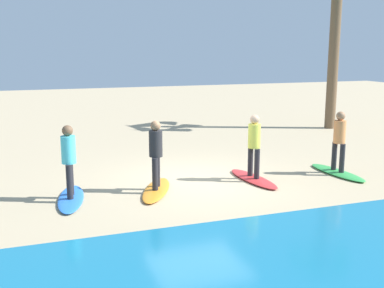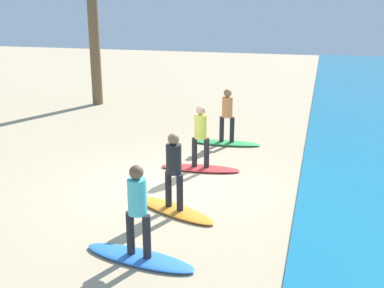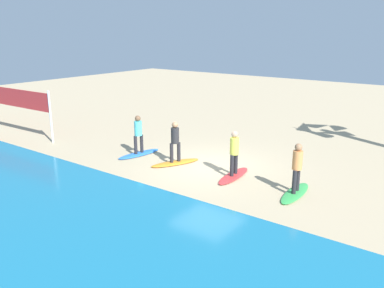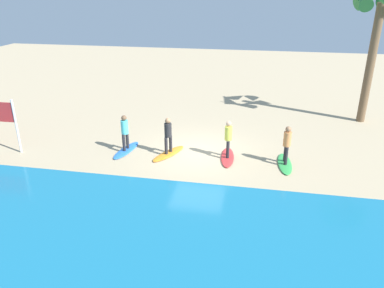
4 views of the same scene
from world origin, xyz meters
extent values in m
plane|color=tan|center=(0.00, 0.00, 0.00)|extent=(60.00, 60.00, 0.00)
ellipsoid|color=green|center=(-3.85, 0.63, 0.04)|extent=(0.69, 2.13, 0.09)
cylinder|color=#232328|center=(-3.86, 0.79, 0.48)|extent=(0.14, 0.14, 0.78)
cylinder|color=#232328|center=(-3.84, 0.47, 0.48)|extent=(0.14, 0.14, 0.78)
cylinder|color=#E58C4C|center=(-3.85, 0.63, 1.18)|extent=(0.32, 0.32, 0.62)
sphere|color=#9E704C|center=(-3.85, 0.63, 1.61)|extent=(0.24, 0.24, 0.24)
ellipsoid|color=red|center=(-1.39, 0.43, 0.04)|extent=(0.73, 2.14, 0.09)
cylinder|color=#232328|center=(-1.40, 0.59, 0.48)|extent=(0.14, 0.14, 0.78)
cylinder|color=#232328|center=(-1.38, 0.27, 0.48)|extent=(0.14, 0.14, 0.78)
cylinder|color=#E0E04C|center=(-1.39, 0.43, 1.18)|extent=(0.32, 0.32, 0.62)
sphere|color=tan|center=(-1.39, 0.43, 1.61)|extent=(0.24, 0.24, 0.24)
ellipsoid|color=orange|center=(1.26, 0.54, 0.04)|extent=(1.38, 2.14, 0.09)
cylinder|color=#232328|center=(1.33, 0.68, 0.48)|extent=(0.14, 0.14, 0.78)
cylinder|color=#232328|center=(1.19, 0.39, 0.48)|extent=(0.14, 0.14, 0.78)
cylinder|color=#262628|center=(1.26, 0.54, 1.18)|extent=(0.32, 0.32, 0.62)
sphere|color=#9E704C|center=(1.26, 0.54, 1.61)|extent=(0.24, 0.24, 0.24)
ellipsoid|color=blue|center=(3.27, 0.54, 0.04)|extent=(0.89, 2.16, 0.09)
cylinder|color=#232328|center=(3.29, 0.70, 0.48)|extent=(0.14, 0.14, 0.78)
cylinder|color=#232328|center=(3.24, 0.38, 0.48)|extent=(0.14, 0.14, 0.78)
cylinder|color=#4CC6D1|center=(3.27, 0.54, 1.18)|extent=(0.32, 0.32, 0.62)
sphere|color=brown|center=(3.27, 0.54, 1.61)|extent=(0.24, 0.24, 0.24)
cylinder|color=brown|center=(-8.24, -5.90, 3.13)|extent=(0.44, 0.44, 6.26)
camera|label=1|loc=(4.12, 11.16, 3.40)|focal=44.39mm
camera|label=2|loc=(10.00, 3.34, 4.29)|focal=44.38mm
camera|label=3|loc=(-8.41, 12.45, 5.19)|focal=37.60mm
camera|label=4|loc=(-2.64, 15.41, 7.02)|focal=34.97mm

